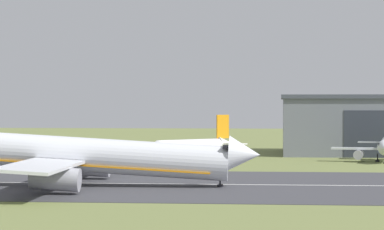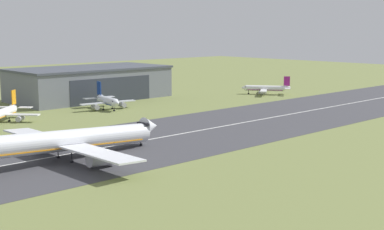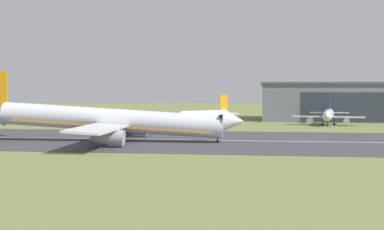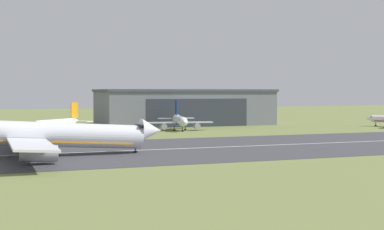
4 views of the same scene
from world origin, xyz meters
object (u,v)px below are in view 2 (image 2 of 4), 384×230
(airplane_parked_centre, at_px, (107,101))
(airplane_parked_east, at_px, (266,88))
(airplane_landing, at_px, (61,142))
(airplane_parked_west, at_px, (4,113))

(airplane_parked_centre, bearing_deg, airplane_parked_east, -7.90)
(airplane_landing, xyz_separation_m, airplane_parked_west, (13.32, 60.90, -1.76))
(airplane_landing, xyz_separation_m, airplane_parked_east, (134.28, 48.46, -1.82))
(airplane_parked_west, bearing_deg, airplane_parked_centre, -1.75)
(airplane_landing, relative_size, airplane_parked_east, 2.69)
(airplane_landing, bearing_deg, airplane_parked_centre, 48.12)
(airplane_parked_east, bearing_deg, airplane_parked_centre, 172.10)
(airplane_parked_east, bearing_deg, airplane_parked_west, 174.13)
(airplane_parked_west, distance_m, airplane_parked_east, 121.59)
(airplane_parked_west, xyz_separation_m, airplane_parked_east, (120.96, -12.44, -0.07))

